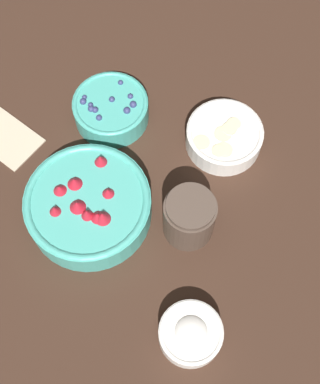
# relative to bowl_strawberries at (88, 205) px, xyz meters

# --- Properties ---
(ground_plane) EXTENTS (4.00, 4.00, 0.00)m
(ground_plane) POSITION_rel_bowl_strawberries_xyz_m (-0.03, -0.16, -0.04)
(ground_plane) COLOR #382319
(bowl_strawberries) EXTENTS (0.23, 0.23, 0.09)m
(bowl_strawberries) POSITION_rel_bowl_strawberries_xyz_m (0.00, 0.00, 0.00)
(bowl_strawberries) COLOR #47AD9E
(bowl_strawberries) RESTS_ON ground_plane
(bowl_blueberries) EXTENTS (0.15, 0.15, 0.06)m
(bowl_blueberries) POSITION_rel_bowl_strawberries_xyz_m (0.16, -0.14, -0.01)
(bowl_blueberries) COLOR #47AD9E
(bowl_blueberries) RESTS_ON ground_plane
(bowl_bananas) EXTENTS (0.15, 0.15, 0.05)m
(bowl_bananas) POSITION_rel_bowl_strawberries_xyz_m (-0.01, -0.30, -0.01)
(bowl_bananas) COLOR white
(bowl_bananas) RESTS_ON ground_plane
(bowl_cream) EXTENTS (0.11, 0.11, 0.05)m
(bowl_cream) POSITION_rel_bowl_strawberries_xyz_m (-0.29, -0.03, -0.01)
(bowl_cream) COLOR white
(bowl_cream) RESTS_ON ground_plane
(jar_chocolate) EXTENTS (0.09, 0.09, 0.11)m
(jar_chocolate) POSITION_rel_bowl_strawberries_xyz_m (-0.12, -0.14, 0.01)
(jar_chocolate) COLOR #4C3D33
(jar_chocolate) RESTS_ON ground_plane
(napkin) EXTENTS (0.15, 0.13, 0.01)m
(napkin) POSITION_rel_bowl_strawberries_xyz_m (0.23, 0.06, -0.04)
(napkin) COLOR beige
(napkin) RESTS_ON ground_plane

